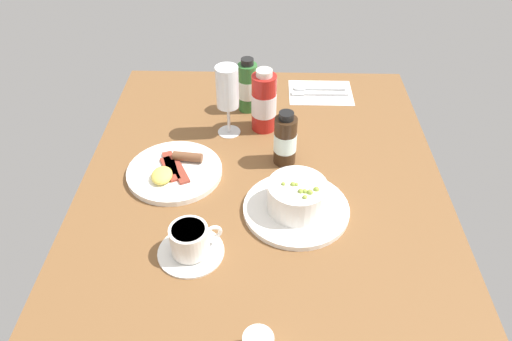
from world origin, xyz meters
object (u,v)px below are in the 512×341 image
(sauce_bottle_red, at_px, (265,102))
(sauce_bottle_brown, at_px, (285,140))
(wine_glass, at_px, (227,90))
(sauce_bottle_green, at_px, (248,87))
(porridge_bowl, at_px, (297,200))
(coffee_cup, at_px, (190,242))
(breakfast_plate, at_px, (174,171))
(cutlery_setting, at_px, (319,92))

(sauce_bottle_red, bearing_deg, sauce_bottle_brown, -160.10)
(wine_glass, distance_m, sauce_bottle_brown, 0.19)
(sauce_bottle_green, bearing_deg, sauce_bottle_brown, -157.08)
(porridge_bowl, xyz_separation_m, sauce_bottle_brown, (0.17, 0.02, 0.03))
(coffee_cup, xyz_separation_m, sauce_bottle_red, (0.43, -0.14, 0.05))
(breakfast_plate, bearing_deg, sauce_bottle_green, -29.37)
(coffee_cup, bearing_deg, sauce_bottle_red, -17.72)
(cutlery_setting, xyz_separation_m, sauce_bottle_red, (-0.18, 0.16, 0.08))
(sauce_bottle_red, distance_m, sauce_bottle_brown, 0.15)
(porridge_bowl, xyz_separation_m, wine_glass, (0.29, 0.16, 0.09))
(cutlery_setting, bearing_deg, porridge_bowl, 170.08)
(cutlery_setting, relative_size, sauce_bottle_red, 1.08)
(sauce_bottle_brown, bearing_deg, coffee_cup, 147.18)
(cutlery_setting, bearing_deg, breakfast_plate, 135.81)
(cutlery_setting, xyz_separation_m, wine_glass, (-0.20, 0.25, 0.12))
(coffee_cup, distance_m, sauce_bottle_red, 0.46)
(porridge_bowl, bearing_deg, coffee_cup, 119.91)
(wine_glass, height_order, sauce_bottle_red, wine_glass)
(sauce_bottle_red, bearing_deg, wine_glass, 103.91)
(wine_glass, height_order, breakfast_plate, wine_glass)
(sauce_bottle_brown, bearing_deg, sauce_bottle_green, 22.92)
(porridge_bowl, height_order, coffee_cup, porridge_bowl)
(sauce_bottle_red, bearing_deg, coffee_cup, 162.28)
(cutlery_setting, distance_m, sauce_bottle_red, 0.25)
(porridge_bowl, relative_size, wine_glass, 1.21)
(sauce_bottle_brown, distance_m, sauce_bottle_green, 0.25)
(cutlery_setting, relative_size, coffee_cup, 1.40)
(wine_glass, bearing_deg, cutlery_setting, -50.78)
(sauce_bottle_red, relative_size, sauce_bottle_brown, 1.22)
(wine_glass, relative_size, sauce_bottle_green, 1.23)
(cutlery_setting, distance_m, coffee_cup, 0.68)
(sauce_bottle_brown, relative_size, breakfast_plate, 0.63)
(porridge_bowl, distance_m, sauce_bottle_red, 0.32)
(porridge_bowl, relative_size, sauce_bottle_green, 1.50)
(porridge_bowl, bearing_deg, breakfast_plate, 67.82)
(breakfast_plate, bearing_deg, porridge_bowl, -112.18)
(cutlery_setting, distance_m, breakfast_plate, 0.53)
(porridge_bowl, bearing_deg, sauce_bottle_green, 16.58)
(porridge_bowl, xyz_separation_m, breakfast_plate, (0.11, 0.28, -0.02))
(cutlery_setting, height_order, coffee_cup, coffee_cup)
(wine_glass, height_order, sauce_bottle_brown, wine_glass)
(sauce_bottle_green, bearing_deg, coffee_cup, 170.10)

